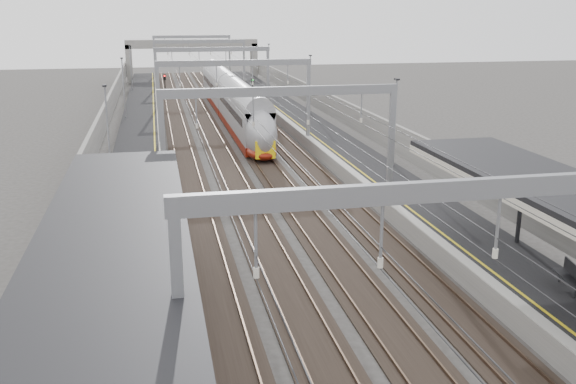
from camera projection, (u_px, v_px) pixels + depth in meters
name	position (u px, v px, depth m)	size (l,w,h in m)	color
platform_left	(141.00, 141.00, 55.97)	(4.00, 120.00, 1.00)	black
platform_right	(318.00, 135.00, 59.09)	(4.00, 120.00, 1.00)	black
tracks	(232.00, 143.00, 57.65)	(11.40, 140.00, 0.20)	black
overhead_line	(222.00, 68.00, 62.23)	(13.00, 140.00, 6.60)	gray
canopy_left	(103.00, 290.00, 15.13)	(4.40, 30.00, 4.24)	black
overbridge	(192.00, 49.00, 108.06)	(22.00, 2.20, 6.90)	slate
wall_left	(102.00, 130.00, 55.05)	(0.30, 120.00, 3.20)	slate
wall_right	(352.00, 122.00, 59.41)	(0.30, 120.00, 3.20)	slate
train	(232.00, 103.00, 68.74)	(2.49, 45.30, 3.94)	maroon
bench	(572.00, 275.00, 24.78)	(0.93, 2.02, 1.01)	black
signal_green	(165.00, 82.00, 84.75)	(0.32, 0.32, 3.48)	black
signal_red_near	(231.00, 83.00, 83.65)	(0.32, 0.32, 3.48)	black
signal_red_far	(253.00, 87.00, 79.72)	(0.32, 0.32, 3.48)	black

